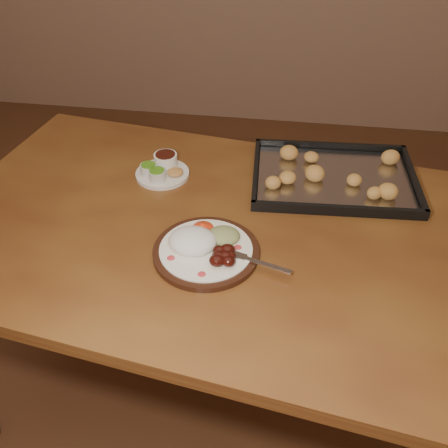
# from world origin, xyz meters

# --- Properties ---
(ground) EXTENTS (4.00, 4.00, 0.00)m
(ground) POSITION_xyz_m (0.00, 0.00, 0.00)
(ground) COLOR brown
(ground) RESTS_ON ground
(dining_table) EXTENTS (1.61, 1.11, 0.75)m
(dining_table) POSITION_xyz_m (0.09, -0.08, 0.65)
(dining_table) COLOR brown
(dining_table) RESTS_ON ground
(dinner_plate) EXTENTS (0.34, 0.26, 0.06)m
(dinner_plate) POSITION_xyz_m (0.07, -0.19, 0.77)
(dinner_plate) COLOR black
(dinner_plate) RESTS_ON dining_table
(condiment_saucer) EXTENTS (0.16, 0.16, 0.05)m
(condiment_saucer) POSITION_xyz_m (-0.11, 0.13, 0.77)
(condiment_saucer) COLOR silver
(condiment_saucer) RESTS_ON dining_table
(baking_tray) EXTENTS (0.49, 0.37, 0.05)m
(baking_tray) POSITION_xyz_m (0.39, 0.18, 0.76)
(baking_tray) COLOR black
(baking_tray) RESTS_ON dining_table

